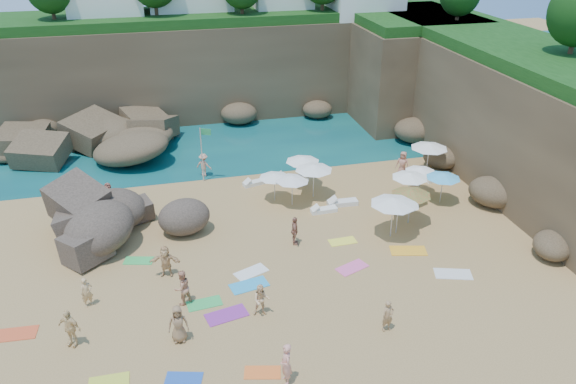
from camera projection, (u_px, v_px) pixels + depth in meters
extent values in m
plane|color=tan|center=(266.00, 253.00, 30.47)|extent=(120.00, 120.00, 0.00)
plane|color=#0C4751|center=(204.00, 94.00, 56.42)|extent=(120.00, 120.00, 0.00)
cube|color=brown|center=(230.00, 65.00, 50.71)|extent=(44.00, 8.00, 8.00)
cube|color=brown|center=(504.00, 110.00, 39.65)|extent=(8.00, 30.00, 8.00)
cube|color=brown|center=(406.00, 69.00, 49.60)|extent=(10.00, 12.00, 8.00)
cylinder|color=white|center=(5.00, 76.00, 51.21)|extent=(0.10, 0.10, 6.00)
cylinder|color=white|center=(22.00, 75.00, 51.53)|extent=(0.10, 0.10, 6.00)
cylinder|color=white|center=(40.00, 74.00, 51.85)|extent=(0.10, 0.10, 6.00)
cylinder|color=silver|center=(202.00, 155.00, 37.60)|extent=(0.08, 0.08, 3.87)
cube|color=#228A4C|center=(206.00, 132.00, 36.95)|extent=(0.63, 0.32, 0.44)
cylinder|color=silver|center=(275.00, 188.00, 35.57)|extent=(0.05, 0.05, 1.80)
cone|color=white|center=(275.00, 175.00, 35.19)|extent=(2.02, 2.02, 0.31)
cylinder|color=silver|center=(292.00, 191.00, 34.97)|extent=(0.06, 0.06, 1.92)
cone|color=white|center=(292.00, 178.00, 34.56)|extent=(2.15, 2.15, 0.33)
cylinder|color=silver|center=(313.00, 182.00, 35.93)|extent=(0.06, 0.06, 2.15)
cone|color=white|center=(314.00, 167.00, 35.47)|extent=(2.42, 2.42, 0.37)
cylinder|color=silver|center=(428.00, 160.00, 38.87)|extent=(0.07, 0.07, 2.27)
cone|color=white|center=(429.00, 145.00, 38.38)|extent=(2.55, 2.55, 0.39)
cylinder|color=silver|center=(408.00, 189.00, 35.16)|extent=(0.06, 0.06, 2.01)
cone|color=white|center=(410.00, 175.00, 34.72)|extent=(2.26, 2.26, 0.34)
cylinder|color=silver|center=(302.00, 172.00, 37.37)|extent=(0.06, 0.06, 2.02)
cone|color=white|center=(303.00, 159.00, 36.93)|extent=(2.26, 2.26, 0.34)
cylinder|color=silver|center=(410.00, 207.00, 32.92)|extent=(0.06, 0.06, 2.10)
cone|color=red|center=(411.00, 192.00, 32.46)|extent=(2.36, 2.36, 0.36)
cylinder|color=silver|center=(419.00, 181.00, 36.44)|extent=(0.05, 0.05, 1.77)
cone|color=white|center=(420.00, 169.00, 36.05)|extent=(1.99, 1.99, 0.30)
cylinder|color=silver|center=(397.00, 217.00, 31.89)|extent=(0.06, 0.06, 2.11)
cone|color=white|center=(399.00, 201.00, 31.44)|extent=(2.36, 2.36, 0.36)
cylinder|color=silver|center=(442.00, 189.00, 35.31)|extent=(0.06, 0.06, 1.91)
cone|color=#45B3EA|center=(443.00, 176.00, 34.90)|extent=(2.14, 2.14, 0.33)
cylinder|color=silver|center=(392.00, 218.00, 31.53)|extent=(0.07, 0.07, 2.32)
cone|color=white|center=(394.00, 201.00, 31.02)|extent=(2.61, 2.61, 0.40)
cube|color=white|center=(255.00, 183.00, 37.93)|extent=(1.72, 0.96, 0.25)
cube|color=silver|center=(287.00, 178.00, 38.53)|extent=(1.91, 1.17, 0.28)
cube|color=white|center=(438.00, 178.00, 38.56)|extent=(1.95, 0.90, 0.29)
cube|color=white|center=(324.00, 210.00, 34.53)|extent=(1.66, 0.62, 0.25)
cube|color=white|center=(342.00, 203.00, 35.33)|extent=(1.92, 0.69, 0.30)
cube|color=white|center=(406.00, 201.00, 35.49)|extent=(1.88, 1.75, 0.30)
cube|color=blue|center=(184.00, 379.00, 22.34)|extent=(1.61, 1.10, 0.03)
cube|color=orange|center=(262.00, 372.00, 22.64)|extent=(1.60, 1.06, 0.03)
cube|color=green|center=(204.00, 303.00, 26.58)|extent=(1.71, 0.98, 0.03)
cube|color=#CFD939|center=(109.00, 382.00, 22.20)|extent=(1.58, 0.81, 0.03)
cube|color=white|center=(251.00, 272.00, 28.85)|extent=(1.91, 1.44, 0.03)
cube|color=#8D2D93|center=(227.00, 315.00, 25.82)|extent=(2.08, 1.34, 0.03)
cube|color=#E14F27|center=(15.00, 334.00, 24.67)|extent=(1.87, 1.02, 0.03)
cube|color=#29A2DC|center=(249.00, 285.00, 27.86)|extent=(2.03, 1.30, 0.03)
cube|color=pink|center=(352.00, 268.00, 29.22)|extent=(1.88, 1.40, 0.03)
cube|color=#FEAE28|center=(408.00, 251.00, 30.66)|extent=(2.13, 1.42, 0.03)
cube|color=green|center=(139.00, 261.00, 29.80)|extent=(1.68, 1.13, 0.03)
cube|color=#FFF643|center=(343.00, 241.00, 31.51)|extent=(1.56, 0.81, 0.03)
cube|color=silver|center=(453.00, 274.00, 28.71)|extent=(2.07, 1.47, 0.03)
imported|color=tan|center=(87.00, 292.00, 26.13)|extent=(0.65, 0.54, 1.52)
imported|color=tan|center=(182.00, 288.00, 26.23)|extent=(1.10, 1.02, 1.80)
imported|color=tan|center=(204.00, 165.00, 38.83)|extent=(1.16, 0.92, 1.67)
imported|color=#9F664F|center=(295.00, 231.00, 30.91)|extent=(0.56, 1.04, 1.69)
imported|color=tan|center=(403.00, 164.00, 38.74)|extent=(1.01, 0.97, 1.85)
imported|color=tan|center=(109.00, 195.00, 34.93)|extent=(1.48, 0.45, 1.59)
imported|color=#EB9A85|center=(286.00, 364.00, 21.79)|extent=(0.45, 0.68, 1.86)
imported|color=#EFC787|center=(72.00, 341.00, 23.99)|extent=(1.84, 2.09, 0.44)
imported|color=olive|center=(180.00, 336.00, 24.22)|extent=(0.98, 1.83, 0.48)
imported|color=tan|center=(167.00, 272.00, 28.53)|extent=(1.94, 2.02, 0.45)
imported|color=#A27B51|center=(387.00, 327.00, 24.86)|extent=(0.79, 1.58, 0.36)
imported|color=#EFBF88|center=(262.00, 309.00, 25.75)|extent=(1.05, 1.70, 0.60)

